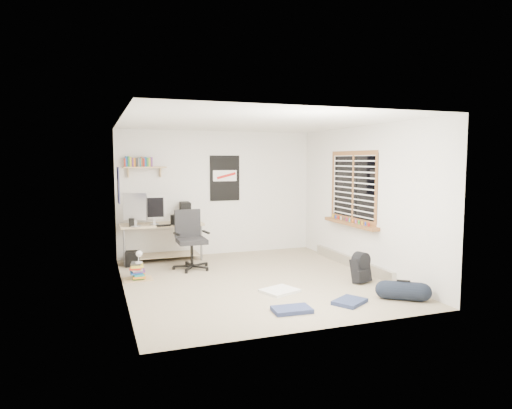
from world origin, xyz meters
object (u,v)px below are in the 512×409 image
object	(u,v)px
backpack	(361,270)
book_stack	(138,270)
duffel_bag	(403,290)
office_chair	(192,242)
desk	(162,241)

from	to	relation	value
backpack	book_stack	xyz separation A→B (m)	(-3.27, 1.39, -0.05)
book_stack	duffel_bag	bearing A→B (deg)	-35.08
backpack	book_stack	bearing A→B (deg)	140.32
office_chair	backpack	world-z (taller)	office_chair
office_chair	book_stack	bearing A→B (deg)	-163.87
office_chair	book_stack	size ratio (longest dim) A/B	2.31
duffel_bag	book_stack	world-z (taller)	duffel_bag
desk	backpack	size ratio (longest dim) A/B	4.12
desk	book_stack	xyz separation A→B (m)	(-0.57, -1.31, -0.21)
duffel_bag	office_chair	bearing A→B (deg)	166.06
desk	backpack	world-z (taller)	desk
backpack	duffel_bag	xyz separation A→B (m)	(0.07, -0.96, -0.06)
desk	duffel_bag	xyz separation A→B (m)	(2.76, -3.65, -0.22)
desk	book_stack	bearing A→B (deg)	-124.60
backpack	book_stack	distance (m)	3.55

